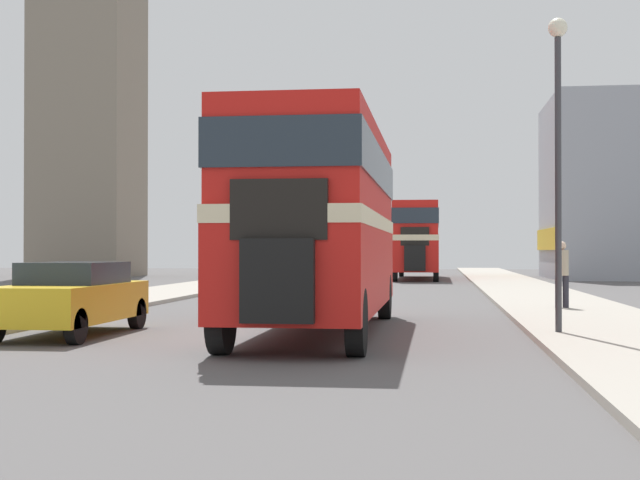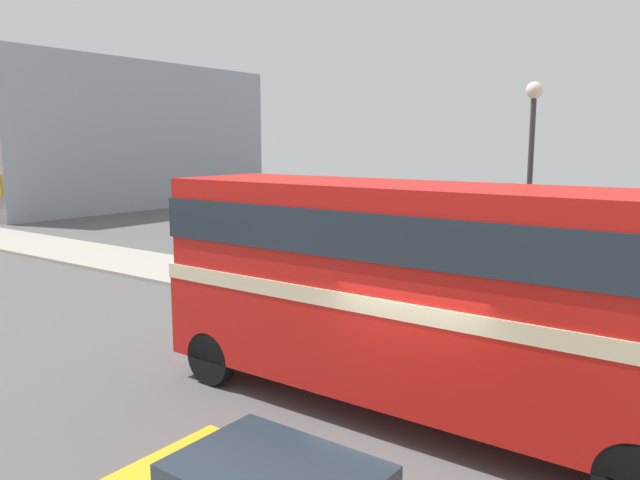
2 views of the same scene
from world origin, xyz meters
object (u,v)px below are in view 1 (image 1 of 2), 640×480
object	(u,v)px
bus_distant	(417,235)
pedestrian_walking	(562,270)
street_lamp	(558,126)
car_parked_near	(72,297)
double_decker_bus	(320,212)

from	to	relation	value
bus_distant	pedestrian_walking	size ratio (longest dim) A/B	6.22
bus_distant	street_lamp	size ratio (longest dim) A/B	1.86
car_parked_near	pedestrian_walking	world-z (taller)	pedestrian_walking
bus_distant	car_parked_near	xyz separation A→B (m)	(-5.88, -34.30, -1.76)
bus_distant	car_parked_near	distance (m)	34.84
pedestrian_walking	street_lamp	world-z (taller)	street_lamp
double_decker_bus	pedestrian_walking	distance (m)	8.77
double_decker_bus	street_lamp	size ratio (longest dim) A/B	1.63
double_decker_bus	pedestrian_walking	xyz separation A→B (m)	(5.58, 6.64, -1.28)
pedestrian_walking	bus_distant	bearing A→B (deg)	99.36
street_lamp	car_parked_near	bearing A→B (deg)	-176.12
bus_distant	car_parked_near	world-z (taller)	bus_distant
car_parked_near	pedestrian_walking	size ratio (longest dim) A/B	2.32
car_parked_near	double_decker_bus	bearing A→B (deg)	13.32
bus_distant	double_decker_bus	bearing A→B (deg)	-92.08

